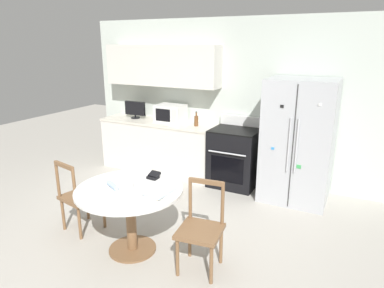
# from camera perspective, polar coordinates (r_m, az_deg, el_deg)

# --- Properties ---
(ground_plane) EXTENTS (14.00, 14.00, 0.00)m
(ground_plane) POSITION_cam_1_polar(r_m,az_deg,el_deg) (3.98, -8.90, -17.44)
(ground_plane) COLOR #B2ADA3
(back_wall) EXTENTS (5.20, 0.44, 2.60)m
(back_wall) POSITION_cam_1_polar(r_m,az_deg,el_deg) (5.77, 3.22, 8.84)
(back_wall) COLOR silver
(back_wall) RESTS_ON ground_plane
(kitchen_counter) EXTENTS (2.11, 0.64, 0.90)m
(kitchen_counter) POSITION_cam_1_polar(r_m,az_deg,el_deg) (6.11, -5.43, -0.28)
(kitchen_counter) COLOR silver
(kitchen_counter) RESTS_ON ground_plane
(refrigerator) EXTENTS (0.93, 0.81, 1.75)m
(refrigerator) POSITION_cam_1_polar(r_m,az_deg,el_deg) (5.07, 17.28, 0.47)
(refrigerator) COLOR #B2B5BA
(refrigerator) RESTS_ON ground_plane
(oven_range) EXTENTS (0.73, 0.68, 1.08)m
(oven_range) POSITION_cam_1_polar(r_m,az_deg,el_deg) (5.48, 7.12, -2.14)
(oven_range) COLOR black
(oven_range) RESTS_ON ground_plane
(microwave) EXTENTS (0.48, 0.36, 0.30)m
(microwave) POSITION_cam_1_polar(r_m,az_deg,el_deg) (5.89, -3.61, 5.11)
(microwave) COLOR white
(microwave) RESTS_ON kitchen_counter
(countertop_tv) EXTENTS (0.41, 0.16, 0.30)m
(countertop_tv) POSITION_cam_1_polar(r_m,az_deg,el_deg) (6.25, -9.46, 5.75)
(countertop_tv) COLOR black
(countertop_tv) RESTS_ON kitchen_counter
(counter_bottle) EXTENTS (0.07, 0.07, 0.24)m
(counter_bottle) POSITION_cam_1_polar(r_m,az_deg,el_deg) (5.59, 0.71, 3.93)
(counter_bottle) COLOR brown
(counter_bottle) RESTS_ON kitchen_counter
(dining_table) EXTENTS (1.14, 1.14, 0.74)m
(dining_table) POSITION_cam_1_polar(r_m,az_deg,el_deg) (3.75, -10.29, -9.42)
(dining_table) COLOR white
(dining_table) RESTS_ON ground_plane
(dining_chair_left) EXTENTS (0.50, 0.50, 0.90)m
(dining_chair_left) POSITION_cam_1_polar(r_m,az_deg,el_deg) (4.36, -18.20, -8.38)
(dining_chair_left) COLOR brown
(dining_chair_left) RESTS_ON ground_plane
(dining_chair_right) EXTENTS (0.47, 0.47, 0.90)m
(dining_chair_right) POSITION_cam_1_polar(r_m,az_deg,el_deg) (3.49, 1.50, -14.03)
(dining_chair_right) COLOR brown
(dining_chair_right) RESTS_ON ground_plane
(candle_glass) EXTENTS (0.09, 0.09, 0.09)m
(candle_glass) POSITION_cam_1_polar(r_m,az_deg,el_deg) (3.67, -10.44, -6.72)
(candle_glass) COLOR silver
(candle_glass) RESTS_ON dining_table
(folded_napkin) EXTENTS (0.20, 0.13, 0.05)m
(folded_napkin) POSITION_cam_1_polar(r_m,az_deg,el_deg) (3.72, -13.12, -6.75)
(folded_napkin) COLOR #A3BCDB
(folded_napkin) RESTS_ON dining_table
(wallet) EXTENTS (0.13, 0.13, 0.07)m
(wallet) POSITION_cam_1_polar(r_m,az_deg,el_deg) (3.90, -6.40, -5.30)
(wallet) COLOR black
(wallet) RESTS_ON dining_table
(mail_stack) EXTENTS (0.29, 0.35, 0.02)m
(mail_stack) POSITION_cam_1_polar(r_m,az_deg,el_deg) (3.51, -5.45, -8.07)
(mail_stack) COLOR white
(mail_stack) RESTS_ON dining_table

